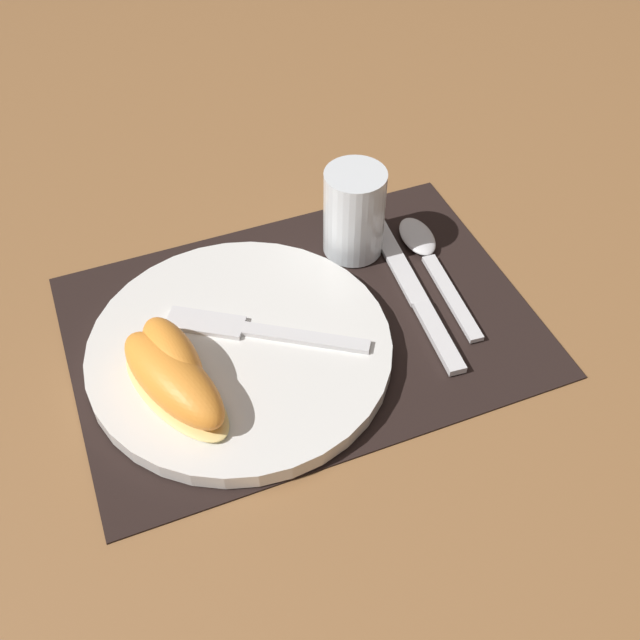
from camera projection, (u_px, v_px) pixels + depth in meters
ground_plane at (302, 327)px, 0.72m from camera, size 3.00×3.00×0.00m
placemat at (302, 325)px, 0.72m from camera, size 0.44×0.31×0.00m
plate at (240, 350)px, 0.68m from camera, size 0.28×0.28×0.02m
juice_glass at (354, 217)px, 0.76m from camera, size 0.06×0.06×0.10m
knife at (414, 292)px, 0.74m from camera, size 0.04×0.23×0.01m
spoon at (426, 252)px, 0.78m from camera, size 0.04×0.18×0.01m
fork at (251, 330)px, 0.69m from camera, size 0.17×0.12×0.00m
citrus_wedge_0 at (173, 360)px, 0.64m from camera, size 0.06×0.10×0.04m
citrus_wedge_1 at (174, 381)px, 0.63m from camera, size 0.10×0.14×0.04m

